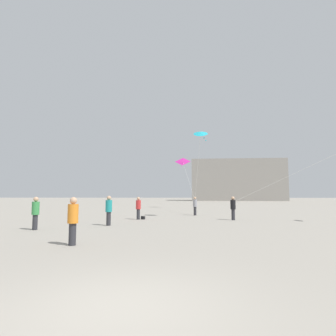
{
  "coord_description": "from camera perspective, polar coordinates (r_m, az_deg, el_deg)",
  "views": [
    {
      "loc": [
        1.07,
        -4.9,
        1.88
      ],
      "look_at": [
        0.0,
        14.85,
        3.72
      ],
      "focal_mm": 30.29,
      "sensor_mm": 36.0,
      "label": 1
    }
  ],
  "objects": [
    {
      "name": "person_in_orange",
      "position": [
        11.28,
        -18.6,
        -9.65
      ],
      "size": [
        0.39,
        0.39,
        1.78
      ],
      "rotation": [
        0.0,
        0.0,
        2.88
      ],
      "color": "#2D2D33",
      "rests_on": "ground_plane"
    },
    {
      "name": "person_in_teal",
      "position": [
        17.73,
        -11.84,
        -8.11
      ],
      "size": [
        0.39,
        0.39,
        1.8
      ],
      "rotation": [
        0.0,
        0.0,
        1.2
      ],
      "color": "#2D2D33",
      "rests_on": "ground_plane"
    },
    {
      "name": "person_in_red",
      "position": [
        21.64,
        -5.99,
        -7.82
      ],
      "size": [
        0.37,
        0.37,
        1.69
      ],
      "rotation": [
        0.0,
        0.0,
        6.23
      ],
      "color": "#2D2D33",
      "rests_on": "ground_plane"
    },
    {
      "name": "person_in_green",
      "position": [
        16.82,
        -25.12,
        -7.96
      ],
      "size": [
        0.38,
        0.38,
        1.75
      ],
      "rotation": [
        0.0,
        0.0,
        1.71
      ],
      "color": "#2D2D33",
      "rests_on": "ground_plane"
    },
    {
      "name": "building_left_hall",
      "position": [
        86.69,
        13.7,
        -2.42
      ],
      "size": [
        27.08,
        10.61,
        12.03
      ],
      "color": "gray",
      "rests_on": "ground_plane"
    },
    {
      "name": "kite_magenta_delta",
      "position": [
        39.26,
        3.0,
        1.2
      ],
      "size": [
        1.95,
        13.91,
        5.57
      ],
      "color": "#D12899"
    },
    {
      "name": "handbag_beside_flyer",
      "position": [
        21.74,
        -5.04,
        -9.94
      ],
      "size": [
        0.34,
        0.3,
        0.24
      ],
      "primitive_type": "cube",
      "rotation": [
        0.0,
        0.0,
        5.64
      ],
      "color": "black",
      "rests_on": "ground_plane"
    },
    {
      "name": "person_in_black",
      "position": [
        21.57,
        12.96,
        -7.67
      ],
      "size": [
        0.37,
        0.37,
        1.72
      ],
      "rotation": [
        0.0,
        0.0,
        0.12
      ],
      "color": "#2D2D33",
      "rests_on": "ground_plane"
    },
    {
      "name": "ground_plane",
      "position": [
        5.36,
        -9.6,
        -25.82
      ],
      "size": [
        300.0,
        300.0,
        0.0
      ],
      "primitive_type": "plane",
      "color": "#9E9689"
    },
    {
      "name": "kite_cyan_diamond",
      "position": [
        23.7,
        6.58,
        6.95
      ],
      "size": [
        1.25,
        3.26,
        6.0
      ],
      "color": "#1EB2C6"
    },
    {
      "name": "person_in_grey",
      "position": [
        25.81,
        5.45,
        -7.45
      ],
      "size": [
        0.36,
        0.36,
        1.66
      ],
      "rotation": [
        0.0,
        0.0,
        2.64
      ],
      "color": "#2D2D33",
      "rests_on": "ground_plane"
    }
  ]
}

